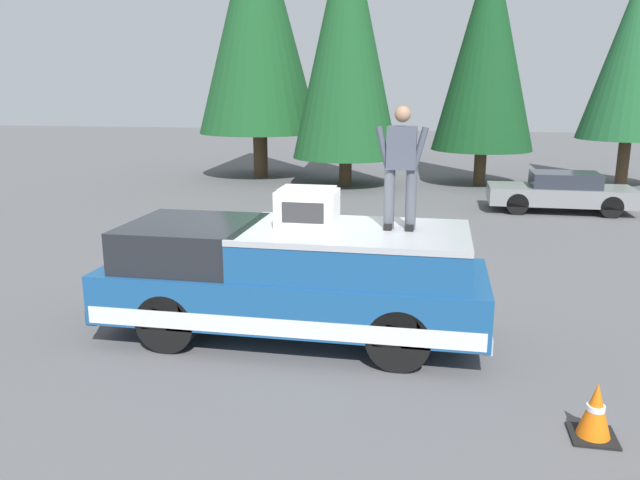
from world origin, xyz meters
TOP-DOWN VIEW (x-y plane):
  - ground_plane at (0.00, 0.00)m, footprint 90.00×90.00m
  - pickup_truck at (-0.43, 0.10)m, footprint 2.01×5.54m
  - compressor_unit at (-0.37, -0.09)m, footprint 0.65×0.84m
  - person_on_truck_bed at (-0.27, -1.39)m, footprint 0.29×0.72m
  - parked_car_grey at (10.30, -5.45)m, footprint 1.64×4.10m
  - traffic_cone at (-2.56, -3.62)m, footprint 0.47×0.47m
  - conifer_far_left at (15.75, -8.52)m, footprint 3.51×3.51m
  - conifer_left at (15.21, -3.40)m, footprint 3.68×3.68m
  - conifer_center_left at (14.07, 1.52)m, footprint 3.87×3.87m
  - conifer_center_right at (15.69, 5.26)m, footprint 4.79×4.79m

SIDE VIEW (x-z plane):
  - ground_plane at x=0.00m, z-range 0.00..0.00m
  - traffic_cone at x=-2.56m, z-range -0.02..0.60m
  - parked_car_grey at x=10.30m, z-range 0.00..1.16m
  - pickup_truck at x=-0.43m, z-range 0.05..1.70m
  - compressor_unit at x=-0.37m, z-range 1.65..2.21m
  - person_on_truck_bed at x=-0.27m, z-range 1.71..3.40m
  - conifer_far_left at x=15.75m, z-range 0.85..8.70m
  - conifer_left at x=15.21m, z-range 0.64..9.33m
  - conifer_center_left at x=14.07m, z-range 0.52..10.17m
  - conifer_center_right at x=15.69m, z-range 0.88..11.53m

